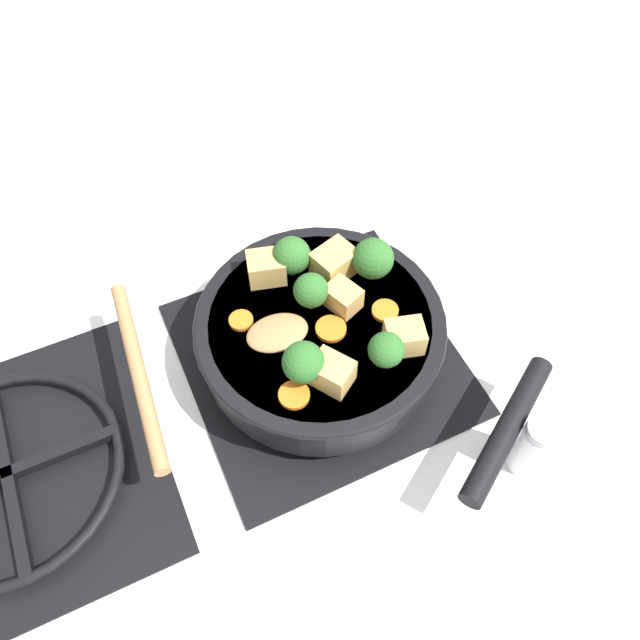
# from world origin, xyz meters

# --- Properties ---
(ground_plane) EXTENTS (2.40, 2.40, 0.00)m
(ground_plane) POSITION_xyz_m (0.00, 0.00, 0.00)
(ground_plane) COLOR white
(front_burner_grate) EXTENTS (0.31, 0.31, 0.03)m
(front_burner_grate) POSITION_xyz_m (0.00, 0.00, 0.01)
(front_burner_grate) COLOR black
(front_burner_grate) RESTS_ON ground_plane
(rear_burner_grate) EXTENTS (0.31, 0.31, 0.03)m
(rear_burner_grate) POSITION_xyz_m (0.00, 0.36, 0.01)
(rear_burner_grate) COLOR black
(rear_burner_grate) RESTS_ON ground_plane
(skillet_pan) EXTENTS (0.39, 0.34, 0.06)m
(skillet_pan) POSITION_xyz_m (-0.00, -0.00, 0.06)
(skillet_pan) COLOR black
(skillet_pan) RESTS_ON front_burner_grate
(wooden_spoon) EXTENTS (0.23, 0.20, 0.02)m
(wooden_spoon) POSITION_xyz_m (0.01, 0.13, 0.09)
(wooden_spoon) COLOR #A87A4C
(wooden_spoon) RESTS_ON skillet_pan
(tofu_cube_center_large) EXTENTS (0.04, 0.05, 0.03)m
(tofu_cube_center_large) POSITION_xyz_m (0.08, 0.03, 0.10)
(tofu_cube_center_large) COLOR tan
(tofu_cube_center_large) RESTS_ON skillet_pan
(tofu_cube_near_handle) EXTENTS (0.05, 0.05, 0.03)m
(tofu_cube_near_handle) POSITION_xyz_m (-0.07, 0.02, 0.10)
(tofu_cube_near_handle) COLOR tan
(tofu_cube_near_handle) RESTS_ON skillet_pan
(tofu_cube_east_chunk) EXTENTS (0.05, 0.05, 0.04)m
(tofu_cube_east_chunk) POSITION_xyz_m (0.05, -0.04, 0.10)
(tofu_cube_east_chunk) COLOR tan
(tofu_cube_east_chunk) RESTS_ON skillet_pan
(tofu_cube_west_chunk) EXTENTS (0.04, 0.05, 0.03)m
(tofu_cube_west_chunk) POSITION_xyz_m (-0.07, -0.07, 0.10)
(tofu_cube_west_chunk) COLOR tan
(tofu_cube_west_chunk) RESTS_ON skillet_pan
(tofu_cube_back_piece) EXTENTS (0.05, 0.04, 0.03)m
(tofu_cube_back_piece) POSITION_xyz_m (0.01, -0.03, 0.10)
(tofu_cube_back_piece) COLOR tan
(tofu_cube_back_piece) RESTS_ON skillet_pan
(broccoli_floret_near_spoon) EXTENTS (0.04, 0.04, 0.05)m
(broccoli_floret_near_spoon) POSITION_xyz_m (-0.06, 0.04, 0.11)
(broccoli_floret_near_spoon) COLOR #709956
(broccoli_floret_near_spoon) RESTS_ON skillet_pan
(broccoli_floret_center_top) EXTENTS (0.05, 0.05, 0.05)m
(broccoli_floret_center_top) POSITION_xyz_m (0.03, -0.08, 0.11)
(broccoli_floret_center_top) COLOR #709956
(broccoli_floret_center_top) RESTS_ON skillet_pan
(broccoli_floret_east_rim) EXTENTS (0.04, 0.04, 0.05)m
(broccoli_floret_east_rim) POSITION_xyz_m (-0.08, -0.04, 0.11)
(broccoli_floret_east_rim) COLOR #709956
(broccoli_floret_east_rim) RESTS_ON skillet_pan
(broccoli_floret_west_rim) EXTENTS (0.04, 0.04, 0.05)m
(broccoli_floret_west_rim) POSITION_xyz_m (0.08, 0.00, 0.11)
(broccoli_floret_west_rim) COLOR #709956
(broccoli_floret_west_rim) RESTS_ON skillet_pan
(broccoli_floret_north_edge) EXTENTS (0.04, 0.04, 0.05)m
(broccoli_floret_north_edge) POSITION_xyz_m (0.02, -0.00, 0.11)
(broccoli_floret_north_edge) COLOR #709956
(broccoli_floret_north_edge) RESTS_ON skillet_pan
(carrot_slice_orange_thin) EXTENTS (0.03, 0.03, 0.01)m
(carrot_slice_orange_thin) POSITION_xyz_m (0.03, 0.08, 0.09)
(carrot_slice_orange_thin) COLOR orange
(carrot_slice_orange_thin) RESTS_ON skillet_pan
(carrot_slice_near_center) EXTENTS (0.03, 0.03, 0.01)m
(carrot_slice_near_center) POSITION_xyz_m (-0.07, 0.06, 0.09)
(carrot_slice_near_center) COLOR orange
(carrot_slice_near_center) RESTS_ON skillet_pan
(carrot_slice_edge_slice) EXTENTS (0.03, 0.03, 0.01)m
(carrot_slice_edge_slice) POSITION_xyz_m (-0.02, -0.01, 0.09)
(carrot_slice_edge_slice) COLOR orange
(carrot_slice_edge_slice) RESTS_ON skillet_pan
(carrot_slice_under_broccoli) EXTENTS (0.03, 0.03, 0.01)m
(carrot_slice_under_broccoli) POSITION_xyz_m (-0.02, -0.07, 0.09)
(carrot_slice_under_broccoli) COLOR orange
(carrot_slice_under_broccoli) RESTS_ON skillet_pan
(salt_shaker) EXTENTS (0.04, 0.04, 0.09)m
(salt_shaker) POSITION_xyz_m (-0.21, -0.14, 0.04)
(salt_shaker) COLOR white
(salt_shaker) RESTS_ON ground_plane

